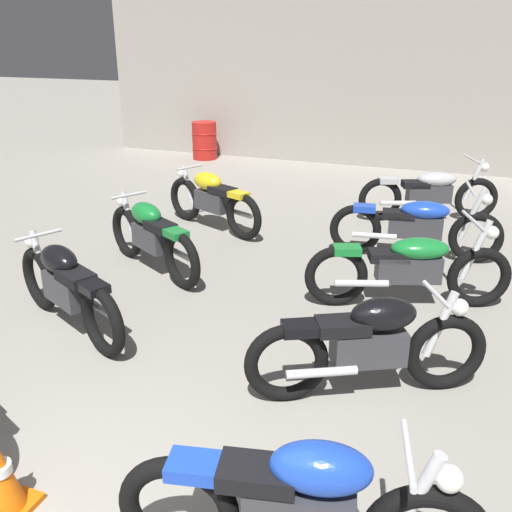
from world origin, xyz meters
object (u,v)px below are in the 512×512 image
at_px(motorcycle_left_row_2, 151,235).
at_px(motorcycle_right_row_3, 416,225).
at_px(motorcycle_right_row_0, 301,505).
at_px(motorcycle_left_row_1, 67,286).
at_px(motorcycle_left_row_3, 212,199).
at_px(oil_drum, 204,140).
at_px(traffic_cone, 0,476).
at_px(motorcycle_right_row_2, 410,267).
at_px(motorcycle_right_row_4, 430,192).
at_px(motorcycle_right_row_1, 370,344).

relative_size(motorcycle_left_row_2, motorcycle_right_row_3, 0.82).
bearing_deg(motorcycle_right_row_0, motorcycle_left_row_2, 130.77).
relative_size(motorcycle_left_row_1, motorcycle_right_row_0, 0.94).
distance_m(motorcycle_left_row_3, motorcycle_right_row_0, 5.85).
bearing_deg(motorcycle_left_row_2, oil_drum, 110.54).
bearing_deg(traffic_cone, motorcycle_left_row_1, 118.45).
bearing_deg(motorcycle_left_row_3, motorcycle_right_row_3, -2.65).
xyz_separation_m(motorcycle_left_row_2, traffic_cone, (1.10, -3.60, -0.20)).
bearing_deg(motorcycle_left_row_3, motorcycle_right_row_2, -27.65).
bearing_deg(motorcycle_left_row_2, motorcycle_right_row_4, 48.40).
height_order(motorcycle_left_row_1, motorcycle_left_row_2, same).
bearing_deg(motorcycle_left_row_3, traffic_cone, -78.29).
bearing_deg(traffic_cone, motorcycle_left_row_3, 101.71).
bearing_deg(motorcycle_left_row_2, traffic_cone, -72.97).
distance_m(motorcycle_right_row_1, traffic_cone, 2.71).
bearing_deg(motorcycle_left_row_3, motorcycle_left_row_2, -90.02).
bearing_deg(traffic_cone, oil_drum, 109.28).
bearing_deg(motorcycle_right_row_1, oil_drum, 123.78).
relative_size(motorcycle_left_row_3, motorcycle_right_row_3, 0.86).
xyz_separation_m(motorcycle_right_row_2, traffic_cone, (-1.92, -3.74, -0.19)).
bearing_deg(motorcycle_right_row_4, traffic_cone, -104.92).
bearing_deg(motorcycle_right_row_3, oil_drum, 138.33).
height_order(motorcycle_left_row_1, motorcycle_right_row_4, motorcycle_right_row_4).
bearing_deg(motorcycle_right_row_0, traffic_cone, -172.39).
relative_size(motorcycle_right_row_3, oil_drum, 2.54).
xyz_separation_m(motorcycle_right_row_3, motorcycle_right_row_4, (0.01, 1.74, 0.00)).
distance_m(motorcycle_left_row_2, motorcycle_left_row_3, 1.72).
height_order(motorcycle_left_row_2, motorcycle_right_row_3, motorcycle_right_row_3).
bearing_deg(motorcycle_right_row_2, motorcycle_right_row_1, -93.17).
distance_m(motorcycle_left_row_3, motorcycle_right_row_1, 4.44).
xyz_separation_m(motorcycle_left_row_3, oil_drum, (-2.36, 4.58, -0.03)).
distance_m(motorcycle_left_row_2, motorcycle_right_row_2, 3.03).
relative_size(motorcycle_right_row_3, motorcycle_right_row_4, 1.05).
distance_m(motorcycle_left_row_1, motorcycle_right_row_0, 3.40).
xyz_separation_m(motorcycle_right_row_0, oil_drum, (-5.26, 9.66, -0.03)).
height_order(motorcycle_right_row_2, motorcycle_right_row_4, same).
distance_m(motorcycle_left_row_3, motorcycle_right_row_3, 2.94).
distance_m(motorcycle_left_row_3, oil_drum, 5.15).
bearing_deg(motorcycle_left_row_2, motorcycle_left_row_1, -89.77).
bearing_deg(motorcycle_right_row_3, motorcycle_left_row_3, 177.35).
bearing_deg(motorcycle_right_row_3, motorcycle_right_row_2, -86.42).
bearing_deg(motorcycle_right_row_4, motorcycle_right_row_0, -90.42).
relative_size(motorcycle_left_row_1, motorcycle_right_row_4, 0.89).
xyz_separation_m(motorcycle_right_row_1, traffic_cone, (-1.83, -1.99, -0.20)).
height_order(motorcycle_left_row_1, motorcycle_left_row_3, same).
xyz_separation_m(motorcycle_right_row_2, motorcycle_right_row_4, (-0.08, 3.19, 0.00)).
xyz_separation_m(motorcycle_right_row_3, oil_drum, (-5.30, 4.71, -0.03)).
bearing_deg(motorcycle_right_row_2, motorcycle_left_row_3, 152.35).
bearing_deg(motorcycle_right_row_3, motorcycle_left_row_2, -151.69).
bearing_deg(motorcycle_left_row_2, motorcycle_right_row_2, 2.50).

